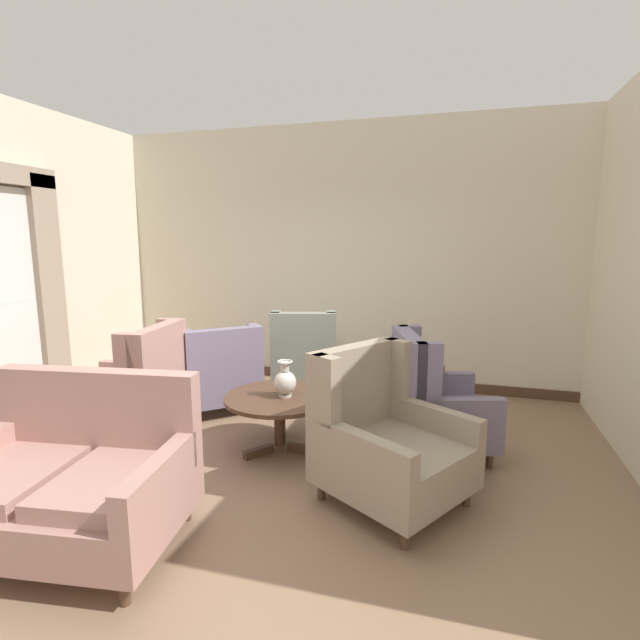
{
  "coord_description": "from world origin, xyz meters",
  "views": [
    {
      "loc": [
        1.52,
        -3.22,
        1.85
      ],
      "look_at": [
        0.33,
        0.82,
        1.13
      ],
      "focal_mm": 26.59,
      "sensor_mm": 36.0,
      "label": 1
    }
  ],
  "objects_px": {
    "armchair_near_sideboard": "(385,440)",
    "armchair_foreground_right": "(219,374)",
    "armchair_beside_settee": "(432,402)",
    "armchair_near_window": "(304,361)",
    "side_table": "(414,391)",
    "coffee_table": "(280,404)",
    "porcelain_vase": "(285,381)",
    "settee": "(71,480)",
    "armchair_far_left": "(133,394)"
  },
  "relations": [
    {
      "from": "armchair_beside_settee",
      "to": "armchair_near_sideboard",
      "type": "bearing_deg",
      "value": 144.98
    },
    {
      "from": "armchair_foreground_right",
      "to": "armchair_near_window",
      "type": "bearing_deg",
      "value": 179.85
    },
    {
      "from": "settee",
      "to": "armchair_near_sideboard",
      "type": "bearing_deg",
      "value": 22.43
    },
    {
      "from": "armchair_near_sideboard",
      "to": "armchair_foreground_right",
      "type": "height_order",
      "value": "armchair_near_sideboard"
    },
    {
      "from": "armchair_foreground_right",
      "to": "armchair_far_left",
      "type": "bearing_deg",
      "value": 23.01
    },
    {
      "from": "armchair_near_sideboard",
      "to": "armchair_far_left",
      "type": "bearing_deg",
      "value": 112.8
    },
    {
      "from": "armchair_foreground_right",
      "to": "side_table",
      "type": "bearing_deg",
      "value": 136.7
    },
    {
      "from": "porcelain_vase",
      "to": "settee",
      "type": "xyz_separation_m",
      "value": [
        -0.81,
        -1.57,
        -0.23
      ]
    },
    {
      "from": "side_table",
      "to": "armchair_beside_settee",
      "type": "bearing_deg",
      "value": -63.22
    },
    {
      "from": "porcelain_vase",
      "to": "armchair_far_left",
      "type": "height_order",
      "value": "armchair_far_left"
    },
    {
      "from": "settee",
      "to": "coffee_table",
      "type": "bearing_deg",
      "value": 56.62
    },
    {
      "from": "armchair_beside_settee",
      "to": "armchair_near_window",
      "type": "distance_m",
      "value": 1.87
    },
    {
      "from": "porcelain_vase",
      "to": "settee",
      "type": "relative_size",
      "value": 0.22
    },
    {
      "from": "armchair_far_left",
      "to": "armchair_foreground_right",
      "type": "relative_size",
      "value": 0.96
    },
    {
      "from": "porcelain_vase",
      "to": "armchair_near_window",
      "type": "height_order",
      "value": "armchair_near_window"
    },
    {
      "from": "settee",
      "to": "armchair_near_sideboard",
      "type": "distance_m",
      "value": 2.04
    },
    {
      "from": "armchair_near_sideboard",
      "to": "side_table",
      "type": "bearing_deg",
      "value": 27.28
    },
    {
      "from": "porcelain_vase",
      "to": "side_table",
      "type": "relative_size",
      "value": 0.48
    },
    {
      "from": "side_table",
      "to": "coffee_table",
      "type": "bearing_deg",
      "value": -146.59
    },
    {
      "from": "porcelain_vase",
      "to": "armchair_near_sideboard",
      "type": "distance_m",
      "value": 1.11
    },
    {
      "from": "armchair_near_window",
      "to": "side_table",
      "type": "relative_size",
      "value": 1.56
    },
    {
      "from": "armchair_beside_settee",
      "to": "armchair_foreground_right",
      "type": "relative_size",
      "value": 0.93
    },
    {
      "from": "porcelain_vase",
      "to": "armchair_beside_settee",
      "type": "distance_m",
      "value": 1.3
    },
    {
      "from": "porcelain_vase",
      "to": "coffee_table",
      "type": "bearing_deg",
      "value": 171.12
    },
    {
      "from": "settee",
      "to": "armchair_foreground_right",
      "type": "distance_m",
      "value": 2.31
    },
    {
      "from": "coffee_table",
      "to": "porcelain_vase",
      "type": "height_order",
      "value": "porcelain_vase"
    },
    {
      "from": "settee",
      "to": "armchair_near_window",
      "type": "bearing_deg",
      "value": 72.36
    },
    {
      "from": "armchair_near_sideboard",
      "to": "armchair_beside_settee",
      "type": "bearing_deg",
      "value": 13.95
    },
    {
      "from": "settee",
      "to": "armchair_foreground_right",
      "type": "relative_size",
      "value": 1.31
    },
    {
      "from": "settee",
      "to": "side_table",
      "type": "height_order",
      "value": "settee"
    },
    {
      "from": "armchair_far_left",
      "to": "porcelain_vase",
      "type": "bearing_deg",
      "value": 89.19
    },
    {
      "from": "armchair_foreground_right",
      "to": "armchair_near_sideboard",
      "type": "bearing_deg",
      "value": 104.21
    },
    {
      "from": "armchair_near_sideboard",
      "to": "side_table",
      "type": "distance_m",
      "value": 1.27
    },
    {
      "from": "side_table",
      "to": "armchair_foreground_right",
      "type": "bearing_deg",
      "value": -179.92
    },
    {
      "from": "coffee_table",
      "to": "porcelain_vase",
      "type": "bearing_deg",
      "value": -8.88
    },
    {
      "from": "armchair_beside_settee",
      "to": "armchair_near_sideboard",
      "type": "xyz_separation_m",
      "value": [
        -0.28,
        -0.89,
        -0.01
      ]
    },
    {
      "from": "armchair_near_sideboard",
      "to": "armchair_foreground_right",
      "type": "distance_m",
      "value": 2.36
    },
    {
      "from": "coffee_table",
      "to": "side_table",
      "type": "distance_m",
      "value": 1.32
    },
    {
      "from": "coffee_table",
      "to": "armchair_near_sideboard",
      "type": "bearing_deg",
      "value": -28.19
    },
    {
      "from": "armchair_beside_settee",
      "to": "side_table",
      "type": "height_order",
      "value": "armchair_beside_settee"
    },
    {
      "from": "coffee_table",
      "to": "armchair_near_window",
      "type": "bearing_deg",
      "value": 99.54
    },
    {
      "from": "settee",
      "to": "armchair_near_window",
      "type": "relative_size",
      "value": 1.42
    },
    {
      "from": "settee",
      "to": "side_table",
      "type": "bearing_deg",
      "value": 43.23
    },
    {
      "from": "settee",
      "to": "side_table",
      "type": "xyz_separation_m",
      "value": [
        1.85,
        2.3,
        0.01
      ]
    },
    {
      "from": "armchair_beside_settee",
      "to": "armchair_near_sideboard",
      "type": "height_order",
      "value": "armchair_near_sideboard"
    },
    {
      "from": "settee",
      "to": "armchair_near_sideboard",
      "type": "height_order",
      "value": "armchair_near_sideboard"
    },
    {
      "from": "settee",
      "to": "side_table",
      "type": "distance_m",
      "value": 2.95
    },
    {
      "from": "armchair_beside_settee",
      "to": "settee",
      "type": "bearing_deg",
      "value": 115.74
    },
    {
      "from": "coffee_table",
      "to": "armchair_foreground_right",
      "type": "distance_m",
      "value": 1.22
    },
    {
      "from": "armchair_beside_settee",
      "to": "side_table",
      "type": "relative_size",
      "value": 1.57
    }
  ]
}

